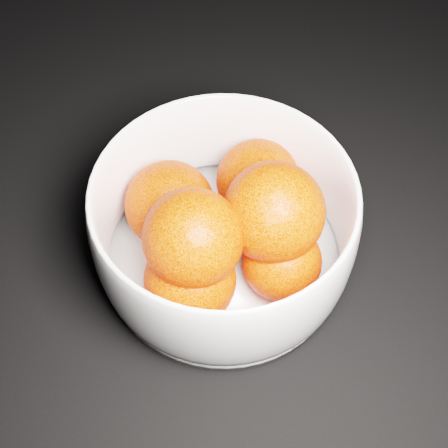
# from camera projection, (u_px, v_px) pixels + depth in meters

# --- Properties ---
(bowl) EXTENTS (0.24, 0.24, 0.12)m
(bowl) POSITION_uv_depth(u_px,v_px,m) (224.00, 228.00, 0.56)
(bowl) COLOR silver
(bowl) RESTS_ON ground
(orange_pile) EXTENTS (0.18, 0.20, 0.13)m
(orange_pile) POSITION_uv_depth(u_px,v_px,m) (225.00, 225.00, 0.55)
(orange_pile) COLOR #F0330B
(orange_pile) RESTS_ON bowl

